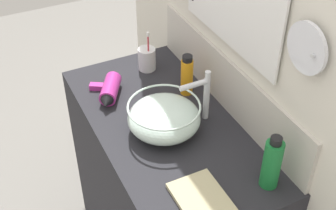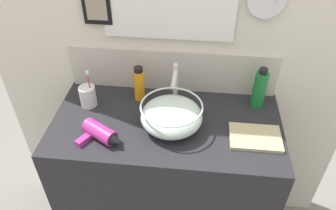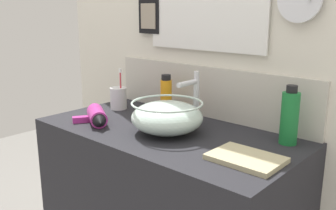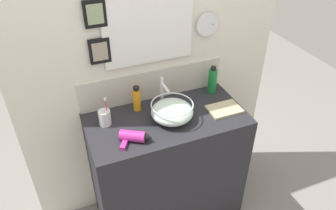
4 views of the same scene
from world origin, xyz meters
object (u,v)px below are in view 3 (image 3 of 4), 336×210
Objects in this scene: lotion_bottle at (166,96)px; faucet at (194,94)px; toothbrush_cup at (118,98)px; hand_towel at (246,158)px; soap_dispenser at (290,117)px; glass_bowl_sink at (167,117)px; hair_drier at (96,117)px.

faucet is at bearing -8.16° from lotion_bottle.
faucet is at bearing 6.85° from toothbrush_cup.
hand_towel is at bearing -22.77° from lotion_bottle.
soap_dispenser is 0.95× the size of hand_towel.
faucet is 0.43m from hand_towel.
soap_dispenser is at bearing 4.81° from faucet.
toothbrush_cup is 0.93× the size of soap_dispenser.
glass_bowl_sink is 1.26× the size of faucet.
soap_dispenser is at bearing 26.45° from glass_bowl_sink.
glass_bowl_sink is at bearing -47.04° from lotion_bottle.
lotion_bottle is 0.87× the size of soap_dispenser.
lotion_bottle reaches higher than glass_bowl_sink.
hair_drier is 0.32m from lotion_bottle.
soap_dispenser is (0.79, 0.08, 0.04)m from toothbrush_cup.
soap_dispenser is (0.39, 0.19, 0.03)m from glass_bowl_sink.
toothbrush_cup is at bearing 118.74° from hair_drier.
faucet is 0.41m from toothbrush_cup.
faucet is 0.40m from hair_drier.
lotion_bottle is at bearing 132.96° from glass_bowl_sink.
toothbrush_cup is at bearing -162.51° from lotion_bottle.
glass_bowl_sink is 0.17m from faucet.
lotion_bottle is at bearing 17.49° from toothbrush_cup.
lotion_bottle is (0.11, 0.29, 0.05)m from hair_drier.
toothbrush_cup is 1.07× the size of lotion_bottle.
soap_dispenser is (0.39, 0.03, -0.03)m from faucet.
soap_dispenser is (0.56, 0.01, 0.01)m from lotion_bottle.
lotion_bottle reaches higher than hair_drier.
glass_bowl_sink is 1.41× the size of toothbrush_cup.
toothbrush_cup is 0.88× the size of hand_towel.
glass_bowl_sink is 1.50× the size of lotion_bottle.
lotion_bottle is at bearing 157.23° from hand_towel.
hand_towel is at bearing -28.89° from faucet.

